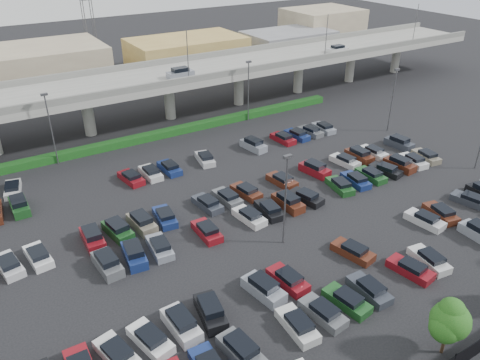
# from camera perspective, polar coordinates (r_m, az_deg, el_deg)

# --- Properties ---
(ground) EXTENTS (280.00, 280.00, 0.00)m
(ground) POSITION_cam_1_polar(r_m,az_deg,el_deg) (55.90, 0.40, -3.48)
(ground) COLOR black
(overpass) EXTENTS (150.00, 13.00, 15.80)m
(overpass) POSITION_cam_1_polar(r_m,az_deg,el_deg) (79.58, -12.28, 11.37)
(overpass) COLOR gray
(overpass) RESTS_ON ground
(hedge) EXTENTS (66.00, 1.60, 1.10)m
(hedge) POSITION_cam_1_polar(r_m,az_deg,el_deg) (75.65, -9.73, 5.52)
(hedge) COLOR #113B13
(hedge) RESTS_ON ground
(tree_row) EXTENTS (65.07, 3.66, 5.94)m
(tree_row) POSITION_cam_1_polar(r_m,az_deg,el_deg) (39.23, 23.31, -16.19)
(tree_row) COLOR #332316
(tree_row) RESTS_ON ground
(parked_cars) EXTENTS (62.77, 41.66, 1.67)m
(parked_cars) POSITION_cam_1_polar(r_m,az_deg,el_deg) (52.28, 1.94, -5.21)
(parked_cars) COLOR #56595E
(parked_cars) RESTS_ON ground
(light_poles) EXTENTS (66.90, 48.38, 10.30)m
(light_poles) POSITION_cam_1_polar(r_m,az_deg,el_deg) (52.60, -4.55, 2.03)
(light_poles) COLOR #49484D
(light_poles) RESTS_ON ground
(distant_buildings) EXTENTS (138.00, 24.00, 9.00)m
(distant_buildings) POSITION_cam_1_polar(r_m,az_deg,el_deg) (111.68, -11.48, 14.62)
(distant_buildings) COLOR slate
(distant_buildings) RESTS_ON ground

